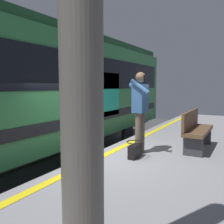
{
  "coord_description": "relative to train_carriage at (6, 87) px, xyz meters",
  "views": [
    {
      "loc": [
        4.49,
        2.91,
        2.46
      ],
      "look_at": [
        -0.22,
        0.3,
        1.87
      ],
      "focal_mm": 39.48,
      "sensor_mm": 36.0,
      "label": 1
    }
  ],
  "objects": [
    {
      "name": "station_column",
      "position": [
        2.62,
        4.18,
        0.28
      ],
      "size": [
        0.31,
        0.31,
        3.46
      ],
      "primitive_type": "cylinder",
      "color": "#59544C",
      "rests_on": "platform"
    },
    {
      "name": "track_rail_near",
      "position": [
        -0.46,
        0.71,
        -2.35
      ],
      "size": [
        22.23,
        0.08,
        0.16
      ],
      "primitive_type": "cube",
      "color": "slate",
      "rests_on": "ground"
    },
    {
      "name": "safety_line",
      "position": [
        -0.46,
        2.59,
        -1.45
      ],
      "size": [
        16.76,
        0.16,
        0.01
      ],
      "primitive_type": "cube",
      "color": "yellow",
      "rests_on": "platform"
    },
    {
      "name": "ground_plane",
      "position": [
        -0.46,
        2.29,
        -2.43
      ],
      "size": [
        25.65,
        25.65,
        0.0
      ],
      "primitive_type": "plane",
      "color": "#3D3D3F"
    },
    {
      "name": "handbag",
      "position": [
        -0.51,
        3.23,
        -1.29
      ],
      "size": [
        0.39,
        0.35,
        0.34
      ],
      "color": "black",
      "rests_on": "platform"
    },
    {
      "name": "bench",
      "position": [
        -1.83,
        4.18,
        -0.96
      ],
      "size": [
        1.56,
        0.44,
        0.9
      ],
      "color": "brown",
      "rests_on": "platform"
    },
    {
      "name": "platform",
      "position": [
        -0.46,
        4.88,
        -1.94
      ],
      "size": [
        17.1,
        5.17,
        0.97
      ],
      "primitive_type": "cube",
      "color": "gray",
      "rests_on": "ground"
    },
    {
      "name": "passenger",
      "position": [
        -0.9,
        3.16,
        -0.4
      ],
      "size": [
        0.57,
        0.55,
        1.77
      ],
      "color": "brown",
      "rests_on": "platform"
    },
    {
      "name": "track_rail_far",
      "position": [
        -0.46,
        -0.72,
        -2.35
      ],
      "size": [
        22.23,
        0.08,
        0.16
      ],
      "primitive_type": "cube",
      "color": "slate",
      "rests_on": "ground"
    },
    {
      "name": "train_carriage",
      "position": [
        0.0,
        0.0,
        0.0
      ],
      "size": [
        13.6,
        3.07,
        3.77
      ],
      "color": "#2D723F",
      "rests_on": "ground"
    }
  ]
}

